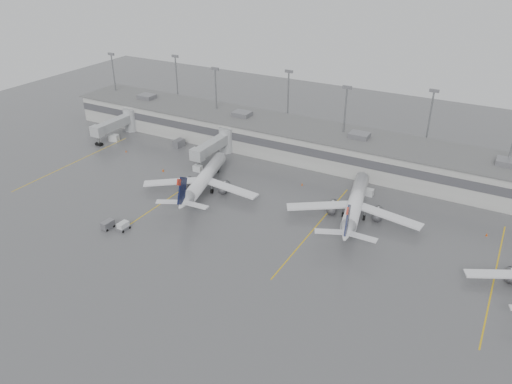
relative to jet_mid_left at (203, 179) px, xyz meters
The scene contains 18 objects.
ground 29.60m from the jet_mid_left, 65.17° to the right, with size 260.00×260.00×0.00m, color #4C4C4E.
terminal 33.64m from the jet_mid_left, 68.44° to the left, with size 152.00×17.00×9.45m.
light_masts 40.03m from the jet_mid_left, 71.55° to the left, with size 142.40×8.00×20.60m.
jet_bridge_left 47.15m from the jet_mid_left, 156.22° to the left, with size 4.00×17.20×7.00m.
jet_bridge_right 20.69m from the jet_mid_left, 113.18° to the left, with size 4.00×17.20×7.00m.
stand_markings 13.05m from the jet_mid_left, 12.36° to the right, with size 105.25×40.00×0.01m.
jet_mid_left is the anchor object (origin of this frame).
jet_mid_right 35.96m from the jet_mid_left, ahead, with size 28.57×32.34×10.57m.
baggage_tug 23.24m from the jet_mid_left, 102.11° to the right, with size 1.87×2.77×1.73m.
baggage_cart 25.22m from the jet_mid_left, 108.69° to the right, with size 1.67×2.77×1.73m.
gse_uld_a 44.06m from the jet_mid_left, 161.47° to the left, with size 2.74×1.82×1.94m, color silver.
gse_uld_b 11.79m from the jet_mid_left, 131.98° to the left, with size 2.26×1.51×1.60m, color silver.
gse_uld_c 39.14m from the jet_mid_left, 25.91° to the left, with size 2.31×1.54×1.64m, color silver.
gse_loader 29.69m from the jet_mid_left, 138.31° to the left, with size 2.11×3.38×2.11m, color slate.
cone_a 34.13m from the jet_mid_left, 164.36° to the left, with size 0.38×0.38×0.60m, color #DB4C04.
cone_b 16.32m from the jet_mid_left, 165.31° to the left, with size 0.49×0.49×0.78m, color #DB4C04.
cone_c 24.19m from the jet_mid_left, 36.41° to the left, with size 0.39×0.39×0.61m, color #DB4C04.
cone_d 63.00m from the jet_mid_left, 10.53° to the left, with size 0.43×0.43×0.69m, color #DB4C04.
Camera 1 is at (49.90, -60.06, 55.30)m, focal length 35.00 mm.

